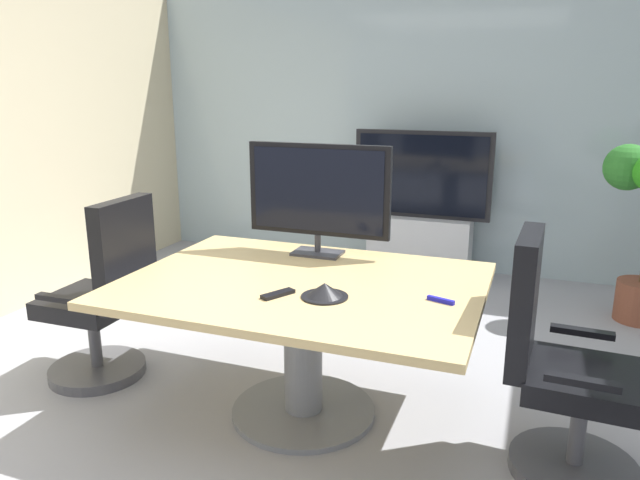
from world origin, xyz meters
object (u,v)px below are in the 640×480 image
(conference_table, at_px, (303,315))
(tv_monitor, at_px, (318,193))
(wall_display_unit, at_px, (420,228))
(remote_control, at_px, (278,294))
(office_chair_left, at_px, (105,305))
(office_chair_right, at_px, (560,377))
(conference_phone, at_px, (325,291))

(conference_table, distance_m, tv_monitor, 0.73)
(tv_monitor, xyz_separation_m, wall_display_unit, (0.20, 2.07, -0.66))
(conference_table, height_order, tv_monitor, tv_monitor)
(tv_monitor, bearing_deg, remote_control, -84.36)
(remote_control, bearing_deg, office_chair_left, -161.51)
(office_chair_left, xyz_separation_m, wall_display_unit, (1.33, 2.58, -0.01))
(office_chair_left, distance_m, remote_control, 1.26)
(remote_control, bearing_deg, wall_display_unit, 115.84)
(conference_table, height_order, office_chair_left, office_chair_left)
(office_chair_left, relative_size, wall_display_unit, 0.83)
(wall_display_unit, bearing_deg, office_chair_left, -117.34)
(office_chair_right, xyz_separation_m, wall_display_unit, (-1.13, 2.59, -0.01))
(office_chair_left, height_order, tv_monitor, tv_monitor)
(conference_table, height_order, office_chair_right, office_chair_right)
(remote_control, bearing_deg, conference_phone, 43.86)
(conference_phone, bearing_deg, office_chair_right, 7.75)
(office_chair_right, relative_size, tv_monitor, 1.30)
(office_chair_right, relative_size, remote_control, 6.41)
(remote_control, bearing_deg, office_chair_right, 37.55)
(tv_monitor, height_order, wall_display_unit, tv_monitor)
(wall_display_unit, bearing_deg, office_chair_right, -66.46)
(tv_monitor, height_order, conference_phone, tv_monitor)
(conference_table, height_order, remote_control, remote_control)
(conference_table, relative_size, wall_display_unit, 1.35)
(office_chair_right, bearing_deg, conference_phone, 100.51)
(conference_table, bearing_deg, office_chair_left, -178.58)
(conference_table, bearing_deg, wall_display_unit, 87.70)
(office_chair_left, bearing_deg, conference_table, 90.47)
(wall_display_unit, xyz_separation_m, conference_phone, (0.08, -2.73, 0.33))
(wall_display_unit, bearing_deg, conference_phone, -88.26)
(tv_monitor, bearing_deg, conference_phone, -66.97)
(conference_table, distance_m, conference_phone, 0.34)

